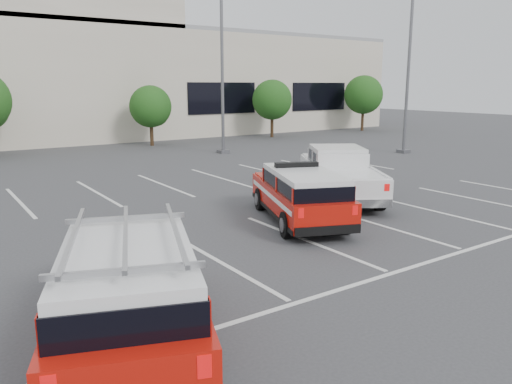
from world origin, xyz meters
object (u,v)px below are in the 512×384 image
Objects in this scene: white_pickup at (339,178)px; convention_building at (38,75)px; tree_right at (273,101)px; ladder_suv at (130,300)px; tree_mid_right at (152,108)px; fire_chief_suv at (300,199)px; light_pole_right at (409,64)px; tree_far_right at (364,96)px; light_pole_mid at (222,64)px.

convention_building is at bearing 129.65° from white_pickup.
tree_right is 32.39m from ladder_suv.
tree_mid_right is at bearing -180.00° from tree_right.
ladder_suv is at bearing -126.13° from fire_chief_suv.
tree_mid_right is 0.39× the size of light_pole_right.
tree_mid_right is 10.00m from tree_right.
ladder_suv is (-20.84, -24.71, -1.98)m from tree_right.
white_pickup is 1.11× the size of ladder_suv.
white_pickup is at bearing -119.94° from tree_right.
tree_far_right is 28.10m from white_pickup.
convention_building is 11.07× the size of ladder_suv.
convention_building is 5.86× the size of light_pole_right.
light_pole_mid is at bearing -72.48° from tree_mid_right.
tree_right is 0.43× the size of light_pole_right.
convention_building reaches higher than fire_chief_suv.
tree_far_right is at bearing 73.50° from white_pickup.
convention_building is at bearing 113.67° from fire_chief_suv.
tree_right is 0.82× the size of ladder_suv.
convention_building is 13.58× the size of tree_right.
fire_chief_suv is (-4.05, -20.50, -1.80)m from tree_mid_right.
tree_far_right is at bearing 62.50° from fire_chief_suv.
tree_far_right reaches higher than fire_chief_suv.
light_pole_right is 1.70× the size of white_pickup.
convention_building is 26.99m from light_pole_right.
tree_far_right is 0.93× the size of fire_chief_suv.
tree_mid_right is 27.04m from ladder_suv.
light_pole_right is at bearing 51.54° from fire_chief_suv.
light_pole_mid is at bearing 109.43° from white_pickup.
ladder_suv reaches higher than white_pickup.
ladder_suv is (-10.84, -24.71, -1.71)m from tree_mid_right.
convention_building is 15.04× the size of tree_mid_right.
light_pole_right is (10.91, -12.05, 2.68)m from tree_mid_right.
tree_mid_right is 20.98m from fire_chief_suv.
convention_building reaches higher than white_pickup.
fire_chief_suv is at bearing -112.41° from light_pole_mid.
tree_right reaches higher than fire_chief_suv.
white_pickup is (4.11, -28.57, -4.01)m from convention_building.
light_pole_mid is 16.27m from fire_chief_suv.
white_pickup is at bearing -102.03° from light_pole_mid.
white_pickup is at bearing -137.96° from tree_far_right.
light_pole_mid is 13.74m from white_pickup.
light_pole_right reaches higher than tree_far_right.
light_pole_right is (-9.09, -12.05, 2.14)m from tree_far_right.
tree_right reaches higher than white_pickup.
light_pole_mid reaches higher than tree_mid_right.
tree_mid_right reaches higher than white_pickup.
light_pole_mid is at bearing -66.74° from convention_building.
tree_mid_right is 0.74× the size of ladder_suv.
white_pickup is at bearing 50.36° from fire_chief_suv.
tree_far_right is at bearing 59.08° from ladder_suv.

